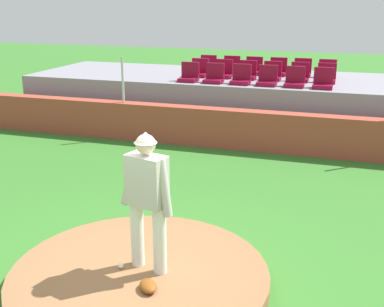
{
  "coord_description": "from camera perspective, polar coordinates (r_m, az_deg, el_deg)",
  "views": [
    {
      "loc": [
        2.32,
        -5.06,
        3.51
      ],
      "look_at": [
        0.0,
        2.21,
        1.1
      ],
      "focal_mm": 46.06,
      "sensor_mm": 36.0,
      "label": 1
    }
  ],
  "objects": [
    {
      "name": "bleacher_platform",
      "position": [
        14.22,
        8.02,
        5.94
      ],
      "size": [
        13.24,
        3.62,
        1.39
      ],
      "primitive_type": "cube",
      "color": "gray",
      "rests_on": "ground_plane"
    },
    {
      "name": "stadium_chair_4",
      "position": [
        12.7,
        11.81,
        8.28
      ],
      "size": [
        0.48,
        0.44,
        0.5
      ],
      "rotation": [
        0.0,
        0.0,
        3.14
      ],
      "color": "maroon",
      "rests_on": "bleacher_platform"
    },
    {
      "name": "brick_barrier",
      "position": [
        11.99,
        5.98,
        2.77
      ],
      "size": [
        15.14,
        0.4,
        0.95
      ],
      "primitive_type": "cube",
      "color": "#A74432",
      "rests_on": "ground_plane"
    },
    {
      "name": "pitcher",
      "position": [
        6.05,
        -5.23,
        -4.46
      ],
      "size": [
        0.79,
        0.38,
        1.81
      ],
      "rotation": [
        0.0,
        0.0,
        -0.26
      ],
      "color": "silver",
      "rests_on": "pitchers_mound"
    },
    {
      "name": "stadium_chair_12",
      "position": [
        14.95,
        1.84,
        9.98
      ],
      "size": [
        0.48,
        0.44,
        0.5
      ],
      "rotation": [
        0.0,
        0.0,
        3.14
      ],
      "color": "maroon",
      "rests_on": "bleacher_platform"
    },
    {
      "name": "stadium_chair_11",
      "position": [
        13.53,
        15.29,
        8.58
      ],
      "size": [
        0.48,
        0.44,
        0.5
      ],
      "rotation": [
        0.0,
        0.0,
        3.14
      ],
      "color": "maroon",
      "rests_on": "bleacher_platform"
    },
    {
      "name": "stadium_chair_6",
      "position": [
        14.11,
        0.86,
        9.54
      ],
      "size": [
        0.48,
        0.44,
        0.5
      ],
      "rotation": [
        0.0,
        0.0,
        3.14
      ],
      "color": "maroon",
      "rests_on": "bleacher_platform"
    },
    {
      "name": "pitchers_mound",
      "position": [
        6.53,
        -6.09,
        -14.06
      ],
      "size": [
        3.32,
        3.32,
        0.2
      ],
      "primitive_type": "cylinder",
      "color": "#8E613D",
      "rests_on": "ground_plane"
    },
    {
      "name": "stadium_chair_16",
      "position": [
        14.48,
        12.65,
        9.32
      ],
      "size": [
        0.48,
        0.44,
        0.5
      ],
      "rotation": [
        0.0,
        0.0,
        3.14
      ],
      "color": "maroon",
      "rests_on": "bleacher_platform"
    },
    {
      "name": "stadium_chair_9",
      "position": [
        13.64,
        9.25,
        9.03
      ],
      "size": [
        0.48,
        0.44,
        0.5
      ],
      "rotation": [
        0.0,
        0.0,
        3.14
      ],
      "color": "maroon",
      "rests_on": "bleacher_platform"
    },
    {
      "name": "stadium_chair_0",
      "position": [
        13.28,
        -0.33,
        9.03
      ],
      "size": [
        0.48,
        0.44,
        0.5
      ],
      "rotation": [
        0.0,
        0.0,
        3.14
      ],
      "color": "maroon",
      "rests_on": "bleacher_platform"
    },
    {
      "name": "stadium_chair_7",
      "position": [
        13.94,
        3.66,
        9.4
      ],
      "size": [
        0.48,
        0.44,
        0.5
      ],
      "rotation": [
        0.0,
        0.0,
        3.14
      ],
      "color": "maroon",
      "rests_on": "bleacher_platform"
    },
    {
      "name": "stadium_chair_10",
      "position": [
        13.58,
        12.35,
        8.82
      ],
      "size": [
        0.48,
        0.44,
        0.5
      ],
      "rotation": [
        0.0,
        0.0,
        3.14
      ],
      "color": "maroon",
      "rests_on": "bleacher_platform"
    },
    {
      "name": "stadium_chair_13",
      "position": [
        14.8,
        4.57,
        9.85
      ],
      "size": [
        0.48,
        0.44,
        0.5
      ],
      "rotation": [
        0.0,
        0.0,
        3.14
      ],
      "color": "maroon",
      "rests_on": "bleacher_platform"
    },
    {
      "name": "fielding_glove",
      "position": [
        6.06,
        -5.1,
        -15.03
      ],
      "size": [
        0.34,
        0.36,
        0.11
      ],
      "primitive_type": "ellipsoid",
      "rotation": [
        0.0,
        0.0,
        5.35
      ],
      "color": "brown",
      "rests_on": "pitchers_mound"
    },
    {
      "name": "ground_plane",
      "position": [
        6.58,
        -6.06,
        -14.8
      ],
      "size": [
        60.0,
        60.0,
        0.0
      ],
      "primitive_type": "plane",
      "color": "#347328"
    },
    {
      "name": "stadium_chair_15",
      "position": [
        14.55,
        9.93,
        9.52
      ],
      "size": [
        0.48,
        0.44,
        0.5
      ],
      "rotation": [
        0.0,
        0.0,
        3.14
      ],
      "color": "maroon",
      "rests_on": "bleacher_platform"
    },
    {
      "name": "stadium_chair_5",
      "position": [
        12.64,
        14.94,
        8.01
      ],
      "size": [
        0.48,
        0.44,
        0.5
      ],
      "rotation": [
        0.0,
        0.0,
        3.14
      ],
      "color": "maroon",
      "rests_on": "bleacher_platform"
    },
    {
      "name": "stadium_chair_1",
      "position": [
        13.07,
        2.59,
        8.88
      ],
      "size": [
        0.48,
        0.44,
        0.5
      ],
      "rotation": [
        0.0,
        0.0,
        3.14
      ],
      "color": "maroon",
      "rests_on": "bleacher_platform"
    },
    {
      "name": "stadium_chair_17",
      "position": [
        14.38,
        15.37,
        9.07
      ],
      "size": [
        0.48,
        0.44,
        0.5
      ],
      "rotation": [
        0.0,
        0.0,
        3.14
      ],
      "color": "maroon",
      "rests_on": "bleacher_platform"
    },
    {
      "name": "stadium_chair_14",
      "position": [
        14.65,
        7.16,
        9.69
      ],
      "size": [
        0.48,
        0.44,
        0.5
      ],
      "rotation": [
        0.0,
        0.0,
        3.14
      ],
      "color": "maroon",
      "rests_on": "bleacher_platform"
    },
    {
      "name": "fence_post_left",
      "position": [
        12.77,
        -8.02,
        8.45
      ],
      "size": [
        0.06,
        0.06,
        1.16
      ],
      "primitive_type": "cylinder",
      "color": "silver",
      "rests_on": "brick_barrier"
    },
    {
      "name": "stadium_chair_3",
      "position": [
        12.79,
        8.71,
        8.51
      ],
      "size": [
        0.48,
        0.44,
        0.5
      ],
      "rotation": [
        0.0,
        0.0,
        3.14
      ],
      "color": "maroon",
      "rests_on": "bleacher_platform"
    },
    {
      "name": "stadium_chair_2",
      "position": [
        12.92,
        5.71,
        8.71
      ],
      "size": [
        0.48,
        0.44,
        0.5
      ],
      "rotation": [
        0.0,
        0.0,
        3.14
      ],
      "color": "maroon",
      "rests_on": "bleacher_platform"
    },
    {
      "name": "stadium_chair_8",
      "position": [
        13.74,
        6.41,
        9.21
      ],
      "size": [
        0.48,
        0.44,
        0.5
      ],
      "rotation": [
        0.0,
        0.0,
        3.14
      ],
      "color": "maroon",
      "rests_on": "bleacher_platform"
    },
    {
      "name": "baseball",
      "position": [
        6.53,
        -8.25,
        -12.73
      ],
      "size": [
        0.07,
        0.07,
        0.07
      ],
      "primitive_type": "sphere",
      "color": "white",
      "rests_on": "pitchers_mound"
    }
  ]
}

